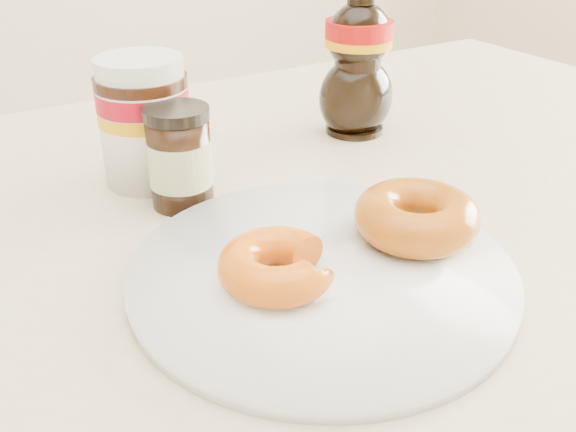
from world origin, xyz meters
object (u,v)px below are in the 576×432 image
dining_table (276,302)px  nutella_jar (144,116)px  donut_bitten (277,266)px  dark_jar (180,158)px  plate (321,272)px  syrup_bottle (358,58)px  donut_whole (416,216)px

dining_table → nutella_jar: bearing=111.0°
donut_bitten → dark_jar: 0.18m
plate → syrup_bottle: (0.22, 0.25, 0.08)m
dining_table → donut_whole: (0.08, -0.10, 0.12)m
dining_table → donut_whole: bearing=-51.0°
dark_jar → donut_bitten: bearing=-90.9°
dining_table → donut_whole: size_ratio=13.50×
dining_table → donut_whole: 0.17m
syrup_bottle → donut_whole: bearing=-116.4°
dining_table → dark_jar: dark_jar is taller
dining_table → dark_jar: bearing=121.3°
plate → dark_jar: (-0.04, 0.18, 0.04)m
donut_whole → nutella_jar: nutella_jar is taller
nutella_jar → donut_whole: bearing=-61.3°
dining_table → syrup_bottle: 0.31m
plate → nutella_jar: size_ratio=2.34×
nutella_jar → dining_table: bearing=-69.0°
plate → dark_jar: dark_jar is taller
syrup_bottle → dark_jar: size_ratio=1.88×
dining_table → plate: bearing=-98.0°
donut_whole → syrup_bottle: syrup_bottle is taller
plate → nutella_jar: 0.26m
syrup_bottle → donut_bitten: bearing=-135.5°
nutella_jar → dark_jar: size_ratio=1.32×
donut_bitten → nutella_jar: size_ratio=0.68×
donut_bitten → dining_table: bearing=51.8°
donut_whole → nutella_jar: (-0.14, 0.25, 0.04)m
nutella_jar → donut_bitten: bearing=-89.0°
donut_bitten → donut_whole: 0.13m
donut_whole → syrup_bottle: (0.13, 0.26, 0.06)m
dining_table → dark_jar: size_ratio=14.41×
dining_table → nutella_jar: nutella_jar is taller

